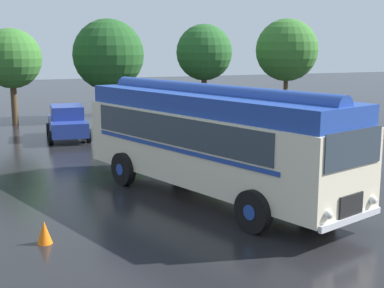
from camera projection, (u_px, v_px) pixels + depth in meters
ground_plane at (212, 193)px, 16.98m from camera, size 120.00×120.00×0.00m
vintage_bus at (210, 136)px, 16.19m from camera, size 5.47×10.35×3.49m
car_near_left at (67, 122)px, 26.63m from camera, size 2.21×4.32×1.66m
car_mid_left at (121, 118)px, 28.13m from camera, size 1.96×4.20×1.66m
tree_left_of_centre at (10, 59)px, 30.37m from camera, size 3.41×3.41×5.57m
tree_centre at (108, 54)px, 33.21m from camera, size 4.44×4.44×6.24m
tree_right_of_centre at (205, 53)px, 36.22m from camera, size 3.80×3.80×6.03m
tree_far_right at (287, 51)px, 37.58m from camera, size 4.38×4.38×6.46m
traffic_cone at (44, 232)px, 12.60m from camera, size 0.36×0.36×0.55m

